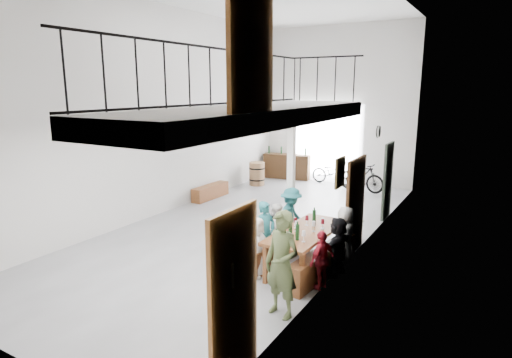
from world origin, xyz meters
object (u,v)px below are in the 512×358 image
Objects in this scene: host_standing at (282,264)px; side_bench at (211,192)px; serving_counter at (287,166)px; oak_barrel at (257,174)px; bicycle_near at (333,173)px; tasting_table at (306,235)px; bench_inner at (277,250)px.

side_bench is at bearing 148.14° from host_standing.
host_standing is at bearing -73.00° from serving_counter.
host_standing is at bearing -57.67° from oak_barrel.
bicycle_near reaches higher than side_bench.
serving_counter reaches higher than tasting_table.
host_standing is 1.04× the size of bicycle_near.
host_standing is (4.71, -7.44, 0.42)m from oak_barrel.
side_bench is 1.85× the size of oak_barrel.
side_bench is at bearing -109.46° from serving_counter.
bench_inner reaches higher than side_bench.
tasting_table is 5.84m from side_bench.
oak_barrel is (-4.37, 5.75, -0.30)m from tasting_table.
bench_inner is 7.29m from bicycle_near.
side_bench is at bearing 145.77° from tasting_table.
tasting_table is 1.20× the size of serving_counter.
host_standing is (5.04, -5.12, 0.61)m from side_bench.
side_bench is 0.91× the size of host_standing.
host_standing is at bearing -76.76° from tasting_table.
side_bench is 3.95m from serving_counter.
bench_inner is 1.35× the size of side_bench.
serving_counter is at bearing 129.09° from host_standing.
tasting_table is at bearing -36.12° from side_bench.
tasting_table is 7.23m from oak_barrel.
host_standing is (0.99, -1.78, 0.59)m from bench_inner.
bicycle_near is (2.60, 3.81, 0.20)m from side_bench.
serving_counter reaches higher than bicycle_near.
bench_inner is 1.23× the size of host_standing.
bicycle_near is (-1.45, 7.15, 0.18)m from bench_inner.
tasting_table reaches higher than side_bench.
host_standing reaches higher than side_bench.
oak_barrel reaches higher than bench_inner.
bench_inner is at bearing -56.70° from oak_barrel.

